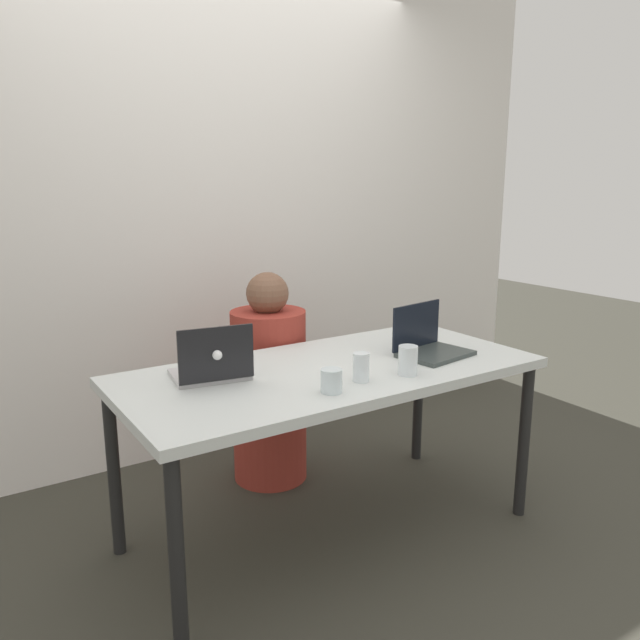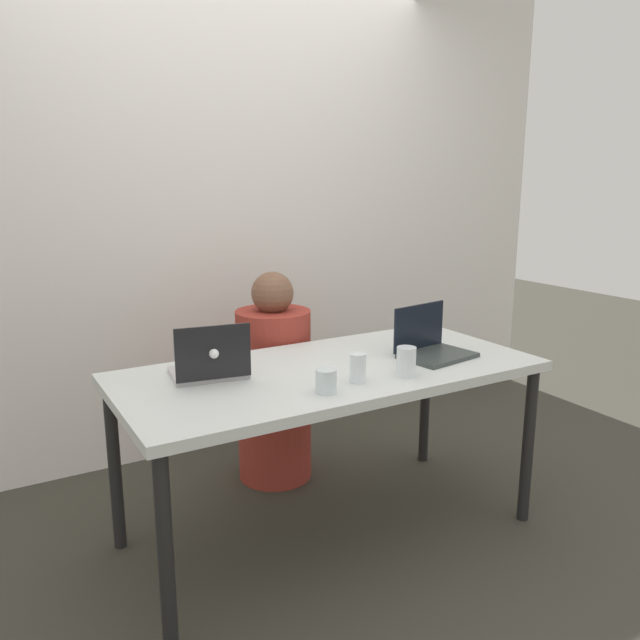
{
  "view_description": "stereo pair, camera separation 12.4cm",
  "coord_description": "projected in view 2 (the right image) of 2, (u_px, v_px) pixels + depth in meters",
  "views": [
    {
      "loc": [
        -1.36,
        -1.99,
        1.48
      ],
      "look_at": [
        0.0,
        0.08,
        0.92
      ],
      "focal_mm": 35.0,
      "sensor_mm": 36.0,
      "label": 1
    },
    {
      "loc": [
        -1.25,
        -2.06,
        1.48
      ],
      "look_at": [
        0.0,
        0.08,
        0.92
      ],
      "focal_mm": 35.0,
      "sensor_mm": 36.0,
      "label": 2
    }
  ],
  "objects": [
    {
      "name": "ground_plane",
      "position": [
        329.0,
        532.0,
        2.68
      ],
      "size": [
        12.0,
        12.0,
        0.0
      ],
      "primitive_type": "plane",
      "color": "#37362D"
    },
    {
      "name": "back_wall",
      "position": [
        219.0,
        204.0,
        3.35
      ],
      "size": [
        4.5,
        0.1,
        2.69
      ],
      "primitive_type": "cube",
      "color": "silver",
      "rests_on": "ground"
    },
    {
      "name": "desk",
      "position": [
        330.0,
        382.0,
        2.53
      ],
      "size": [
        1.7,
        0.79,
        0.74
      ],
      "color": "silver",
      "rests_on": "ground"
    },
    {
      "name": "person_at_center",
      "position": [
        274.0,
        388.0,
        3.09
      ],
      "size": [
        0.41,
        0.41,
        1.05
      ],
      "rotation": [
        0.0,
        0.0,
        3.27
      ],
      "color": "maroon",
      "rests_on": "ground"
    },
    {
      "name": "laptop_front_right",
      "position": [
        431.0,
        345.0,
        2.66
      ],
      "size": [
        0.33,
        0.27,
        0.21
      ],
      "rotation": [
        0.0,
        0.0,
        0.15
      ],
      "color": "#343C3A",
      "rests_on": "desk"
    },
    {
      "name": "laptop_back_left",
      "position": [
        210.0,
        366.0,
        2.37
      ],
      "size": [
        0.31,
        0.28,
        0.22
      ],
      "rotation": [
        0.0,
        0.0,
        2.99
      ],
      "color": "#B4B1B3",
      "rests_on": "desk"
    },
    {
      "name": "water_glass_right",
      "position": [
        406.0,
        364.0,
        2.39
      ],
      "size": [
        0.08,
        0.08,
        0.12
      ],
      "color": "white",
      "rests_on": "desk"
    },
    {
      "name": "water_glass_left",
      "position": [
        326.0,
        382.0,
        2.21
      ],
      "size": [
        0.08,
        0.08,
        0.09
      ],
      "color": "silver",
      "rests_on": "desk"
    },
    {
      "name": "water_glass_center",
      "position": [
        358.0,
        370.0,
        2.32
      ],
      "size": [
        0.06,
        0.06,
        0.11
      ],
      "color": "white",
      "rests_on": "desk"
    }
  ]
}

